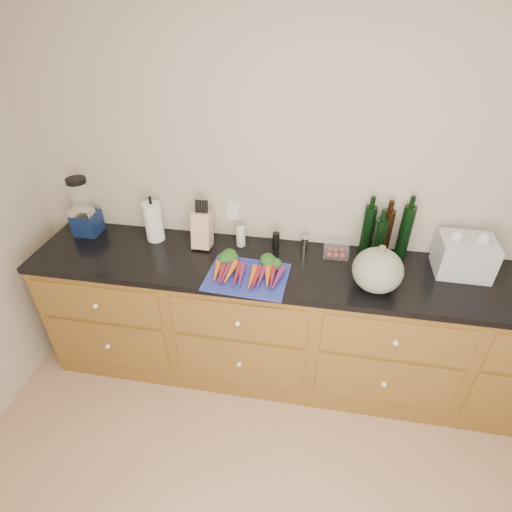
% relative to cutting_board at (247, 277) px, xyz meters
% --- Properties ---
extents(wall_back, '(4.10, 0.05, 2.60)m').
position_rel_cutting_board_xyz_m(wall_back, '(0.42, 0.48, 0.35)').
color(wall_back, '#BFB49F').
rests_on(wall_back, ground).
extents(cabinets, '(3.60, 0.64, 0.90)m').
position_rel_cutting_board_xyz_m(cabinets, '(0.42, 0.16, -0.50)').
color(cabinets, brown).
rests_on(cabinets, ground).
extents(countertop, '(3.64, 0.62, 0.04)m').
position_rel_cutting_board_xyz_m(countertop, '(0.42, 0.16, -0.03)').
color(countertop, black).
rests_on(countertop, cabinets).
extents(cutting_board, '(0.49, 0.38, 0.01)m').
position_rel_cutting_board_xyz_m(cutting_board, '(0.00, 0.00, 0.00)').
color(cutting_board, navy).
rests_on(cutting_board, countertop).
extents(carrots, '(0.41, 0.30, 0.06)m').
position_rel_cutting_board_xyz_m(carrots, '(-0.00, 0.04, 0.03)').
color(carrots, orange).
rests_on(carrots, cutting_board).
extents(squash, '(0.28, 0.28, 0.25)m').
position_rel_cutting_board_xyz_m(squash, '(0.73, 0.03, 0.12)').
color(squash, slate).
rests_on(squash, countertop).
extents(blender_appliance, '(0.16, 0.16, 0.40)m').
position_rel_cutting_board_xyz_m(blender_appliance, '(-1.17, 0.32, 0.17)').
color(blender_appliance, '#0E1C42').
rests_on(blender_appliance, countertop).
extents(paper_towel, '(0.12, 0.12, 0.26)m').
position_rel_cutting_board_xyz_m(paper_towel, '(-0.69, 0.32, 0.13)').
color(paper_towel, white).
rests_on(paper_towel, countertop).
extents(knife_block, '(0.12, 0.12, 0.23)m').
position_rel_cutting_board_xyz_m(knife_block, '(-0.35, 0.30, 0.11)').
color(knife_block, tan).
rests_on(knife_block, countertop).
extents(grinder_salt, '(0.06, 0.06, 0.13)m').
position_rel_cutting_board_xyz_m(grinder_salt, '(-0.11, 0.34, 0.06)').
color(grinder_salt, silver).
rests_on(grinder_salt, countertop).
extents(grinder_pepper, '(0.05, 0.05, 0.12)m').
position_rel_cutting_board_xyz_m(grinder_pepper, '(0.12, 0.34, 0.05)').
color(grinder_pepper, black).
rests_on(grinder_pepper, countertop).
extents(canister_chrome, '(0.04, 0.04, 0.10)m').
position_rel_cutting_board_xyz_m(canister_chrome, '(0.31, 0.34, 0.04)').
color(canister_chrome, silver).
rests_on(canister_chrome, countertop).
extents(tomato_box, '(0.15, 0.12, 0.07)m').
position_rel_cutting_board_xyz_m(tomato_box, '(0.51, 0.33, 0.03)').
color(tomato_box, white).
rests_on(tomato_box, countertop).
extents(bottles, '(0.29, 0.15, 0.35)m').
position_rel_cutting_board_xyz_m(bottles, '(0.79, 0.37, 0.16)').
color(bottles, black).
rests_on(bottles, countertop).
extents(grocery_bag, '(0.31, 0.25, 0.22)m').
position_rel_cutting_board_xyz_m(grocery_bag, '(1.24, 0.28, 0.11)').
color(grocery_bag, silver).
rests_on(grocery_bag, countertop).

